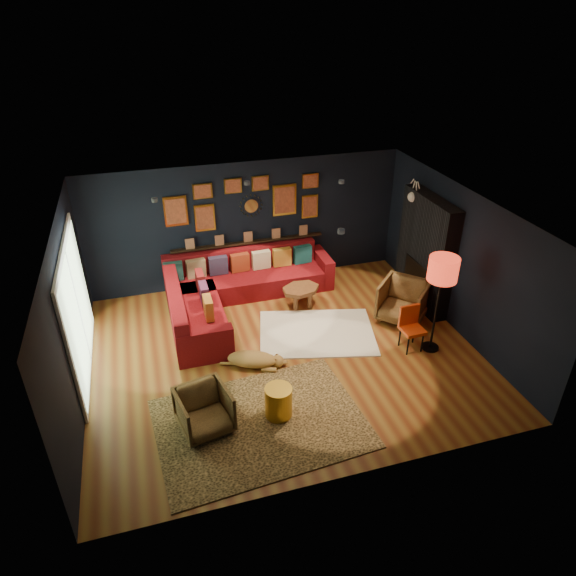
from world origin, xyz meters
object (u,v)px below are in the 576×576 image
object	(u,v)px
gold_stool	(279,402)
coffee_table	(301,291)
pouf	(197,311)
orange_chair	(411,324)
armchair_left	(204,409)
dog	(252,357)
sectional	(229,292)
armchair_right	(403,299)
floor_lamp	(443,273)

from	to	relation	value
gold_stool	coffee_table	bearing A→B (deg)	66.21
pouf	gold_stool	bearing A→B (deg)	-74.71
coffee_table	orange_chair	size ratio (longest dim) A/B	1.12
coffee_table	gold_stool	world-z (taller)	gold_stool
armchair_left	orange_chair	size ratio (longest dim) A/B	0.91
pouf	dog	xyz separation A→B (m)	(0.69, -1.70, 0.01)
sectional	armchair_right	distance (m)	3.37
armchair_right	sectional	bearing A→B (deg)	-159.30
armchair_left	dog	xyz separation A→B (m)	(0.96, 1.17, -0.17)
coffee_table	dog	bearing A→B (deg)	-130.42
sectional	armchair_right	xyz separation A→B (m)	(3.06, -1.40, 0.10)
armchair_right	floor_lamp	bearing A→B (deg)	-41.92
pouf	armchair_left	distance (m)	2.89
armchair_left	sectional	bearing A→B (deg)	60.69
pouf	armchair_right	xyz separation A→B (m)	(3.75, -1.09, 0.24)
pouf	armchair_left	world-z (taller)	armchair_left
armchair_right	orange_chair	size ratio (longest dim) A/B	1.07
orange_chair	dog	distance (m)	2.79
sectional	dog	distance (m)	2.01
dog	orange_chair	bearing A→B (deg)	17.78
pouf	armchair_right	bearing A→B (deg)	-16.21
coffee_table	armchair_right	xyz separation A→B (m)	(1.71, -0.98, 0.09)
armchair_left	orange_chair	bearing A→B (deg)	1.59
armchair_left	dog	distance (m)	1.52
armchair_left	gold_stool	distance (m)	1.08
gold_stool	pouf	bearing A→B (deg)	105.29
armchair_left	floor_lamp	xyz separation A→B (m)	(4.07, 0.78, 1.14)
orange_chair	floor_lamp	size ratio (longest dim) A/B	0.45
pouf	gold_stool	distance (m)	3.03
sectional	floor_lamp	size ratio (longest dim) A/B	1.92
floor_lamp	sectional	bearing A→B (deg)	142.33
sectional	orange_chair	size ratio (longest dim) A/B	4.28
gold_stool	dog	size ratio (longest dim) A/B	0.45
pouf	orange_chair	xyz separation A→B (m)	(3.45, -1.93, 0.28)
sectional	dog	xyz separation A→B (m)	(0.00, -2.01, -0.13)
sectional	floor_lamp	distance (m)	4.11
coffee_table	pouf	bearing A→B (deg)	177.02
gold_stool	dog	distance (m)	1.23
coffee_table	orange_chair	world-z (taller)	orange_chair
sectional	armchair_left	distance (m)	3.32
coffee_table	armchair_left	distance (m)	3.61
gold_stool	dog	bearing A→B (deg)	95.32
pouf	floor_lamp	xyz separation A→B (m)	(3.80, -2.10, 1.32)
armchair_right	gold_stool	distance (m)	3.48
armchair_left	coffee_table	bearing A→B (deg)	37.52
orange_chair	pouf	bearing A→B (deg)	148.36
armchair_right	floor_lamp	xyz separation A→B (m)	(0.05, -1.01, 1.08)
pouf	orange_chair	world-z (taller)	orange_chair
sectional	dog	world-z (taller)	sectional
floor_lamp	armchair_left	bearing A→B (deg)	-169.17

